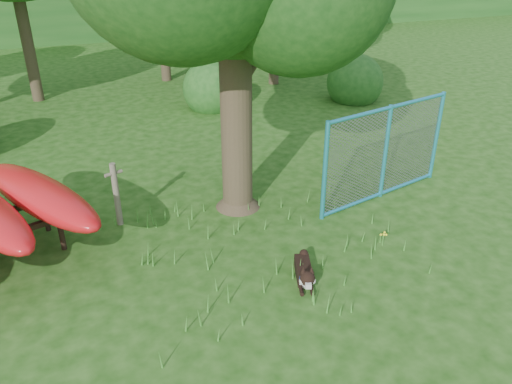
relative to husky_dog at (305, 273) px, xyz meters
name	(u,v)px	position (x,y,z in m)	size (l,w,h in m)	color
ground	(275,287)	(-0.47, 0.06, -0.15)	(80.00, 80.00, 0.00)	#18440D
wooden_post	(116,193)	(-2.31, 2.85, 0.48)	(0.33, 0.17, 1.21)	#615849
husky_dog	(305,273)	(0.00, 0.00, 0.00)	(0.51, 0.92, 0.44)	black
fence_section	(385,152)	(2.76, 1.96, 0.80)	(3.20, 0.80, 3.18)	#289ABE
wildflower_clump	(384,235)	(1.70, 0.39, 0.05)	(0.12, 0.10, 0.26)	#428C2D
shrub_right	(353,100)	(6.03, 8.06, -0.15)	(1.80, 1.80, 1.80)	#1D531B
shrub_mid	(213,108)	(1.53, 9.06, -0.15)	(1.80, 1.80, 1.80)	#1D531B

